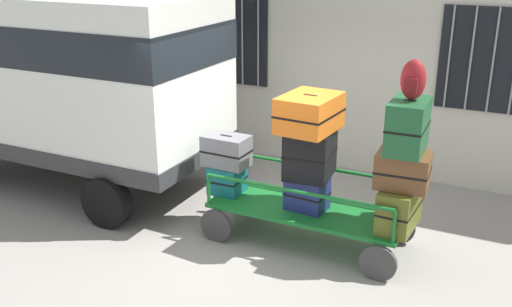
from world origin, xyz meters
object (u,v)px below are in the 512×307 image
(suitcase_left_bottom, at_px, (227,179))
(backpack, at_px, (413,80))
(luggage_cart, at_px, (307,214))
(suitcase_center_bottom, at_px, (399,207))
(suitcase_center_top, at_px, (408,126))
(suitcase_center_middle, at_px, (403,170))
(van, at_px, (62,70))
(suitcase_midleft_middle, at_px, (310,153))
(suitcase_left_middle, at_px, (226,151))
(suitcase_midleft_bottom, at_px, (307,193))
(suitcase_midleft_top, at_px, (310,113))

(suitcase_left_bottom, bearing_deg, backpack, 0.61)
(luggage_cart, distance_m, suitcase_left_bottom, 1.16)
(suitcase_left_bottom, xyz_separation_m, suitcase_center_bottom, (2.26, -0.02, 0.07))
(suitcase_left_bottom, xyz_separation_m, suitcase_center_top, (2.26, 0.03, 1.02))
(backpack, bearing_deg, luggage_cart, -179.36)
(luggage_cart, bearing_deg, suitcase_center_bottom, -1.66)
(suitcase_center_middle, bearing_deg, suitcase_center_top, 90.00)
(van, distance_m, suitcase_center_top, 5.22)
(suitcase_left_bottom, distance_m, suitcase_midleft_middle, 1.25)
(suitcase_left_middle, relative_size, suitcase_center_bottom, 0.82)
(luggage_cart, xyz_separation_m, suitcase_left_middle, (-1.13, -0.02, 0.67))
(suitcase_midleft_middle, relative_size, backpack, 1.52)
(van, height_order, suitcase_center_bottom, van)
(suitcase_midleft_middle, distance_m, suitcase_center_top, 1.23)
(suitcase_center_middle, bearing_deg, suitcase_left_bottom, 179.35)
(suitcase_midleft_bottom, bearing_deg, suitcase_midleft_middle, 90.00)
(suitcase_midleft_bottom, xyz_separation_m, backpack, (1.14, 0.05, 1.52))
(luggage_cart, xyz_separation_m, suitcase_center_middle, (1.13, -0.04, 0.80))
(suitcase_midleft_bottom, bearing_deg, suitcase_center_bottom, 0.18)
(suitcase_left_middle, distance_m, backpack, 2.55)
(suitcase_left_bottom, xyz_separation_m, suitcase_center_middle, (2.26, -0.03, 0.53))
(suitcase_left_bottom, bearing_deg, suitcase_midleft_top, -1.30)
(suitcase_midleft_middle, xyz_separation_m, suitcase_midleft_top, (0.00, -0.06, 0.52))
(suitcase_left_bottom, bearing_deg, suitcase_center_bottom, -0.54)
(suitcase_midleft_middle, bearing_deg, van, 176.60)
(suitcase_midleft_middle, xyz_separation_m, suitcase_center_bottom, (1.13, -0.06, -0.46))
(suitcase_midleft_bottom, bearing_deg, suitcase_left_bottom, 178.75)
(suitcase_center_bottom, bearing_deg, van, 176.70)
(suitcase_midleft_top, distance_m, backpack, 1.24)
(suitcase_midleft_top, xyz_separation_m, suitcase_center_middle, (1.13, -0.00, -0.52))
(suitcase_left_bottom, distance_m, backpack, 2.74)
(suitcase_left_bottom, distance_m, suitcase_center_middle, 2.32)
(suitcase_center_top, bearing_deg, suitcase_midleft_middle, 179.48)
(suitcase_center_top, bearing_deg, suitcase_midleft_bottom, -177.40)
(suitcase_midleft_bottom, bearing_deg, suitcase_center_top, 2.60)
(suitcase_center_bottom, xyz_separation_m, suitcase_center_middle, (0.00, -0.00, 0.46))
(suitcase_center_middle, bearing_deg, suitcase_left_middle, 179.62)
(luggage_cart, height_order, suitcase_midleft_bottom, suitcase_midleft_bottom)
(suitcase_midleft_middle, relative_size, suitcase_center_bottom, 0.92)
(suitcase_center_middle, xyz_separation_m, backpack, (0.01, 0.05, 1.01))
(suitcase_midleft_bottom, xyz_separation_m, suitcase_center_middle, (1.13, -0.00, 0.51))
(luggage_cart, relative_size, backpack, 5.70)
(suitcase_center_bottom, bearing_deg, luggage_cart, 178.34)
(suitcase_midleft_bottom, bearing_deg, suitcase_midleft_top, -90.00)
(suitcase_center_middle, bearing_deg, backpack, 77.80)
(suitcase_midleft_middle, bearing_deg, suitcase_center_bottom, -2.94)
(suitcase_midleft_bottom, bearing_deg, suitcase_center_middle, -0.05)
(suitcase_midleft_middle, bearing_deg, suitcase_center_top, -0.52)
(suitcase_midleft_top, bearing_deg, suitcase_left_middle, 179.24)
(van, bearing_deg, suitcase_left_bottom, -5.42)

